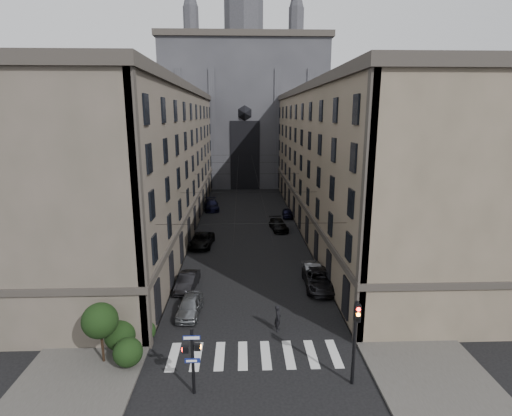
{
  "coord_description": "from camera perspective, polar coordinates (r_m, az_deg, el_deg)",
  "views": [
    {
      "loc": [
        -0.73,
        -18.07,
        15.29
      ],
      "look_at": [
        0.39,
        12.71,
        8.04
      ],
      "focal_mm": 28.0,
      "sensor_mm": 36.0,
      "label": 1
    }
  ],
  "objects": [
    {
      "name": "pedestrian_signal_left",
      "position": [
        23.64,
        -9.07,
        -20.2
      ],
      "size": [
        1.02,
        0.38,
        4.0
      ],
      "color": "black",
      "rests_on": "ground"
    },
    {
      "name": "shrub_cluster",
      "position": [
        27.9,
        -19.27,
        -16.47
      ],
      "size": [
        3.9,
        4.4,
        3.9
      ],
      "color": "black",
      "rests_on": "sidewalk_left"
    },
    {
      "name": "car_right_midfar",
      "position": [
        54.01,
        3.23,
        -2.42
      ],
      "size": [
        2.61,
        5.14,
        1.43
      ],
      "primitive_type": "imported",
      "rotation": [
        0.0,
        0.0,
        0.13
      ],
      "color": "black",
      "rests_on": "ground"
    },
    {
      "name": "traffic_light_right",
      "position": [
        24.16,
        14.01,
        -16.97
      ],
      "size": [
        0.34,
        0.5,
        5.2
      ],
      "color": "black",
      "rests_on": "ground"
    },
    {
      "name": "sidewalk_right",
      "position": [
        57.28,
        9.3,
        -2.33
      ],
      "size": [
        7.0,
        80.0,
        0.15
      ],
      "primitive_type": "cube",
      "color": "#383533",
      "rests_on": "ground"
    },
    {
      "name": "car_right_near",
      "position": [
        38.71,
        8.09,
        -8.99
      ],
      "size": [
        1.58,
        4.42,
        1.45
      ],
      "primitive_type": "imported",
      "rotation": [
        0.0,
        0.0,
        0.01
      ],
      "color": "slate",
      "rests_on": "ground"
    },
    {
      "name": "car_left_far",
      "position": [
        65.74,
        -6.4,
        0.45
      ],
      "size": [
        3.02,
        5.84,
        1.62
      ],
      "primitive_type": "imported",
      "rotation": [
        0.0,
        0.0,
        0.14
      ],
      "color": "black",
      "rests_on": "ground"
    },
    {
      "name": "sidewalk_left",
      "position": [
        57.01,
        -11.89,
        -2.52
      ],
      "size": [
        7.0,
        80.0,
        0.15
      ],
      "primitive_type": "cube",
      "color": "#383533",
      "rests_on": "ground"
    },
    {
      "name": "building_left",
      "position": [
        55.86,
        -15.33,
        6.68
      ],
      "size": [
        13.6,
        60.6,
        18.85
      ],
      "color": "#4F493D",
      "rests_on": "ground"
    },
    {
      "name": "car_right_midnear",
      "position": [
        36.88,
        9.05,
        -10.06
      ],
      "size": [
        2.85,
        5.84,
        1.6
      ],
      "primitive_type": "imported",
      "rotation": [
        0.0,
        0.0,
        -0.04
      ],
      "color": "black",
      "rests_on": "ground"
    },
    {
      "name": "pedestrian",
      "position": [
        29.84,
        3.14,
        -15.42
      ],
      "size": [
        0.55,
        0.77,
        1.96
      ],
      "primitive_type": "imported",
      "rotation": [
        0.0,
        0.0,
        1.45
      ],
      "color": "black",
      "rests_on": "ground"
    },
    {
      "name": "car_left_midfar",
      "position": [
        47.85,
        -7.75,
        -4.57
      ],
      "size": [
        2.91,
        5.56,
        1.49
      ],
      "primitive_type": "imported",
      "rotation": [
        0.0,
        0.0,
        -0.08
      ],
      "color": "black",
      "rests_on": "ground"
    },
    {
      "name": "car_left_near",
      "position": [
        32.44,
        -9.45,
        -13.62
      ],
      "size": [
        1.98,
        4.36,
        1.45
      ],
      "primitive_type": "imported",
      "rotation": [
        0.0,
        0.0,
        -0.06
      ],
      "color": "slate",
      "rests_on": "ground"
    },
    {
      "name": "gothic_tower",
      "position": [
        93.06,
        -1.69,
        14.8
      ],
      "size": [
        35.0,
        23.0,
        58.0
      ],
      "color": "#2D2D33",
      "rests_on": "ground"
    },
    {
      "name": "tram_wires",
      "position": [
        54.3,
        -1.3,
        4.73
      ],
      "size": [
        14.0,
        60.0,
        0.43
      ],
      "color": "black",
      "rests_on": "ground"
    },
    {
      "name": "zebra_crossing",
      "position": [
        27.68,
        -0.25,
        -20.26
      ],
      "size": [
        11.0,
        3.2,
        0.01
      ],
      "primitive_type": "cube",
      "color": "beige",
      "rests_on": "ground"
    },
    {
      "name": "ground",
      "position": [
        23.68,
        0.19,
        -26.97
      ],
      "size": [
        260.0,
        260.0,
        0.0
      ],
      "primitive_type": "plane",
      "color": "black",
      "rests_on": "ground"
    },
    {
      "name": "car_right_far",
      "position": [
        60.8,
        4.52,
        -0.73
      ],
      "size": [
        1.71,
        3.83,
        1.28
      ],
      "primitive_type": "imported",
      "rotation": [
        0.0,
        0.0,
        -0.05
      ],
      "color": "black",
      "rests_on": "ground"
    },
    {
      "name": "building_right",
      "position": [
        56.21,
        12.62,
        6.87
      ],
      "size": [
        13.6,
        60.6,
        18.85
      ],
      "color": "brown",
      "rests_on": "ground"
    },
    {
      "name": "car_left_midnear",
      "position": [
        36.77,
        -9.77,
        -10.31
      ],
      "size": [
        1.95,
        4.45,
        1.42
      ],
      "primitive_type": "imported",
      "rotation": [
        0.0,
        0.0,
        -0.1
      ],
      "color": "black",
      "rests_on": "ground"
    }
  ]
}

